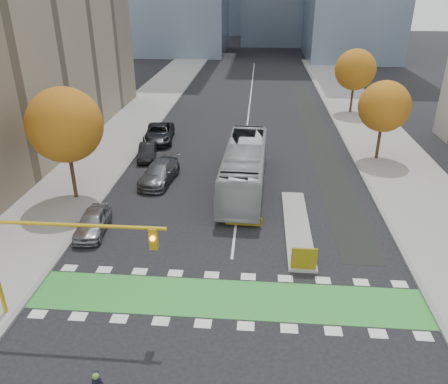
% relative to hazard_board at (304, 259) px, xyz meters
% --- Properties ---
extents(ground, '(300.00, 300.00, 0.00)m').
position_rel_hazard_board_xyz_m(ground, '(-4.00, -4.20, -0.80)').
color(ground, black).
rests_on(ground, ground).
extents(sidewalk_west, '(7.00, 120.00, 0.15)m').
position_rel_hazard_board_xyz_m(sidewalk_west, '(-17.50, 15.80, -0.73)').
color(sidewalk_west, gray).
rests_on(sidewalk_west, ground).
extents(sidewalk_east, '(7.00, 120.00, 0.15)m').
position_rel_hazard_board_xyz_m(sidewalk_east, '(9.50, 15.80, -0.73)').
color(sidewalk_east, gray).
rests_on(sidewalk_east, ground).
extents(curb_west, '(0.30, 120.00, 0.16)m').
position_rel_hazard_board_xyz_m(curb_west, '(-14.00, 15.80, -0.73)').
color(curb_west, gray).
rests_on(curb_west, ground).
extents(curb_east, '(0.30, 120.00, 0.16)m').
position_rel_hazard_board_xyz_m(curb_east, '(6.00, 15.80, -0.73)').
color(curb_east, gray).
rests_on(curb_east, ground).
extents(bike_crossing, '(20.00, 3.00, 0.01)m').
position_rel_hazard_board_xyz_m(bike_crossing, '(-4.00, -2.70, -0.79)').
color(bike_crossing, green).
rests_on(bike_crossing, ground).
extents(centre_line, '(0.15, 70.00, 0.01)m').
position_rel_hazard_board_xyz_m(centre_line, '(-4.00, 35.80, -0.80)').
color(centre_line, silver).
rests_on(centre_line, ground).
extents(bike_lane_paint, '(2.50, 50.00, 0.01)m').
position_rel_hazard_board_xyz_m(bike_lane_paint, '(3.50, 25.80, -0.80)').
color(bike_lane_paint, black).
rests_on(bike_lane_paint, ground).
extents(median_island, '(1.60, 10.00, 0.16)m').
position_rel_hazard_board_xyz_m(median_island, '(0.00, 4.80, -0.72)').
color(median_island, gray).
rests_on(median_island, ground).
extents(hazard_board, '(1.40, 0.12, 1.30)m').
position_rel_hazard_board_xyz_m(hazard_board, '(0.00, 0.00, 0.00)').
color(hazard_board, yellow).
rests_on(hazard_board, median_island).
extents(tree_west, '(5.20, 5.20, 8.22)m').
position_rel_hazard_board_xyz_m(tree_west, '(-16.00, 7.80, 4.82)').
color(tree_west, '#332114').
rests_on(tree_west, ground).
extents(tree_east_near, '(4.40, 4.40, 7.08)m').
position_rel_hazard_board_xyz_m(tree_east_near, '(8.00, 17.80, 4.06)').
color(tree_east_near, '#332114').
rests_on(tree_east_near, ground).
extents(tree_east_far, '(4.80, 4.80, 7.65)m').
position_rel_hazard_board_xyz_m(tree_east_far, '(8.50, 33.80, 4.44)').
color(tree_east_far, '#332114').
rests_on(tree_east_far, ground).
extents(traffic_signal_west, '(8.53, 0.56, 5.20)m').
position_rel_hazard_board_xyz_m(traffic_signal_west, '(-11.93, -4.71, 3.23)').
color(traffic_signal_west, '#BF9914').
rests_on(traffic_signal_west, ground).
extents(bus, '(3.39, 12.74, 3.52)m').
position_rel_hazard_board_xyz_m(bus, '(-3.69, 10.64, 0.96)').
color(bus, '#A6ABAD').
rests_on(bus, ground).
extents(parked_car_a, '(2.04, 4.38, 1.45)m').
position_rel_hazard_board_xyz_m(parked_car_a, '(-13.00, 3.15, -0.07)').
color(parked_car_a, gray).
rests_on(parked_car_a, ground).
extents(parked_car_b, '(1.95, 4.23, 1.35)m').
position_rel_hazard_board_xyz_m(parked_car_b, '(-12.70, 16.32, -0.13)').
color(parked_car_b, black).
rests_on(parked_car_b, ground).
extents(parked_car_c, '(2.85, 5.70, 1.59)m').
position_rel_hazard_board_xyz_m(parked_car_c, '(-10.50, 11.32, -0.01)').
color(parked_car_c, '#4F5054').
rests_on(parked_car_c, ground).
extents(parked_car_d, '(3.41, 6.25, 1.66)m').
position_rel_hazard_board_xyz_m(parked_car_d, '(-12.69, 21.32, 0.03)').
color(parked_car_d, black).
rests_on(parked_car_d, ground).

